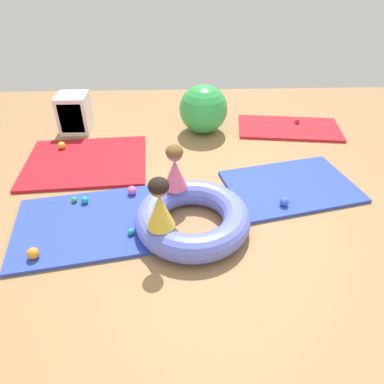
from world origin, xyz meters
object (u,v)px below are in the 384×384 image
object	(u,v)px
child_in_yellow	(160,204)
storage_cube	(74,114)
play_ball_teal	(85,200)
play_ball_orange	(33,253)
play_ball_pink	(132,190)
play_ball_red	(297,121)
play_ball_teal_second	(131,232)
play_ball_green	(74,200)
play_ball_blue	(284,202)
child_in_pink	(175,168)
play_ball_yellow	(62,145)
inflatable_cushion	(193,218)
exercise_ball_large	(203,109)

from	to	relation	value
child_in_yellow	storage_cube	distance (m)	2.96
play_ball_teal	play_ball_orange	distance (m)	0.86
play_ball_pink	play_ball_red	bearing A→B (deg)	37.27
play_ball_orange	storage_cube	xyz separation A→B (m)	(-0.24, 2.73, 0.19)
play_ball_teal	play_ball_orange	world-z (taller)	play_ball_orange
play_ball_teal_second	storage_cube	bearing A→B (deg)	113.94
play_ball_green	storage_cube	distance (m)	1.95
play_ball_green	play_ball_blue	distance (m)	2.30
play_ball_green	play_ball_orange	xyz separation A→B (m)	(-0.17, -0.84, 0.02)
child_in_pink	play_ball_teal_second	size ratio (longest dim) A/B	7.22
child_in_pink	play_ball_yellow	xyz separation A→B (m)	(-1.58, 1.34, -0.42)
child_in_yellow	play_ball_blue	distance (m)	1.48
play_ball_blue	storage_cube	xyz separation A→B (m)	(-2.70, 2.04, 0.19)
inflatable_cushion	play_ball_blue	distance (m)	1.05
play_ball_pink	play_ball_teal_second	size ratio (longest dim) A/B	1.50
child_in_yellow	play_ball_teal_second	xyz separation A→B (m)	(-0.31, 0.14, -0.45)
play_ball_green	play_ball_blue	xyz separation A→B (m)	(2.30, -0.14, 0.02)
play_ball_blue	inflatable_cushion	bearing A→B (deg)	-163.43
play_ball_orange	exercise_ball_large	size ratio (longest dim) A/B	0.15
child_in_pink	exercise_ball_large	xyz separation A→B (m)	(0.41, 1.89, -0.15)
play_ball_orange	play_ball_red	world-z (taller)	play_ball_orange
inflatable_cushion	play_ball_green	world-z (taller)	inflatable_cushion
inflatable_cushion	child_in_pink	world-z (taller)	child_in_pink
play_ball_yellow	play_ball_green	bearing A→B (deg)	-69.74
child_in_yellow	play_ball_pink	size ratio (longest dim) A/B	5.01
play_ball_teal	child_in_pink	bearing A→B (deg)	-3.49
play_ball_yellow	exercise_ball_large	bearing A→B (deg)	15.52
play_ball_teal	play_ball_orange	bearing A→B (deg)	-109.63
play_ball_green	play_ball_pink	distance (m)	0.64
child_in_yellow	play_ball_teal_second	bearing A→B (deg)	-135.20
child_in_yellow	play_ball_teal	xyz separation A→B (m)	(-0.87, 0.68, -0.44)
inflatable_cushion	child_in_yellow	world-z (taller)	child_in_yellow
child_in_yellow	play_ball_orange	bearing A→B (deg)	-103.42
child_in_pink	exercise_ball_large	bearing A→B (deg)	160.72
play_ball_yellow	play_ball_teal	bearing A→B (deg)	-65.40
play_ball_pink	storage_cube	distance (m)	2.05
child_in_yellow	exercise_ball_large	world-z (taller)	child_in_yellow
play_ball_teal	play_ball_blue	distance (m)	2.18
play_ball_yellow	play_ball_teal_second	bearing A→B (deg)	-57.65
storage_cube	play_ball_orange	bearing A→B (deg)	-85.03
child_in_pink	play_ball_teal	size ratio (longest dim) A/B	6.15
play_ball_teal	play_ball_green	xyz separation A→B (m)	(-0.12, 0.02, -0.01)
child_in_yellow	play_ball_green	size ratio (longest dim) A/B	8.06
play_ball_teal	play_ball_blue	world-z (taller)	play_ball_blue
child_in_pink	play_ball_green	bearing A→B (deg)	-101.37
play_ball_yellow	play_ball_teal_second	world-z (taller)	play_ball_yellow
inflatable_cushion	child_in_pink	distance (m)	0.55
play_ball_teal_second	inflatable_cushion	bearing A→B (deg)	10.57
play_ball_yellow	play_ball_red	world-z (taller)	play_ball_yellow
child_in_yellow	play_ball_red	size ratio (longest dim) A/B	6.55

